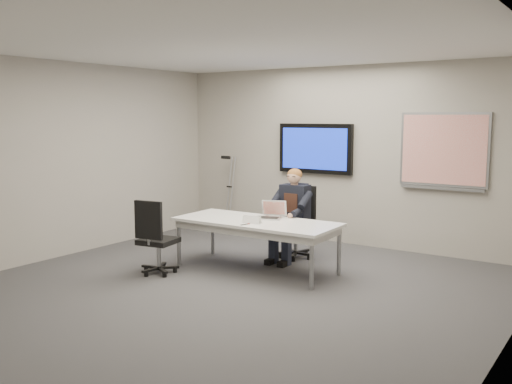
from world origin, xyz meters
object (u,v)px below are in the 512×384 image
Objects in this scene: office_chair_far at (297,235)px; seated_person at (289,224)px; conference_table at (256,226)px; laptop at (271,214)px; office_chair_near at (157,251)px.

office_chair_far is 0.32m from seated_person.
laptop is (0.07, 0.24, 0.13)m from conference_table.
office_chair_far is 2.48× the size of laptop.
office_chair_far is (0.09, 0.91, -0.27)m from conference_table.
laptop is at bearing 72.88° from conference_table.
office_chair_far is 0.79× the size of seated_person.
conference_table is 2.24× the size of office_chair_near.
office_chair_near is 0.75× the size of seated_person.
seated_person is (0.09, 0.67, -0.07)m from conference_table.
conference_table is 0.68m from seated_person.
office_chair_near reaches higher than laptop.
office_chair_near is (-0.95, -0.88, -0.29)m from conference_table.
office_chair_far is at bearing 83.01° from conference_table.
seated_person is at bearing 65.31° from laptop.
office_chair_far reaches higher than laptop.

